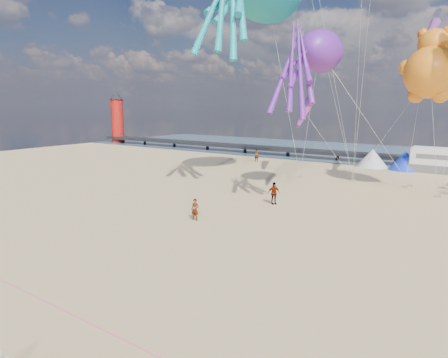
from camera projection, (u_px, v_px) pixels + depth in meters
ground at (186, 280)px, 18.84m from camera, size 120.00×120.00×0.00m
water at (410, 156)px, 63.23m from camera, size 120.00×120.00×0.00m
pier at (226, 145)px, 69.85m from camera, size 60.00×3.00×0.50m
lighthouse at (117, 121)px, 84.87m from camera, size 2.60×2.60×9.00m
motorhome_0 at (442, 161)px, 47.49m from camera, size 6.60×2.50×3.00m
tent_white at (372, 158)px, 52.02m from camera, size 4.00×4.00×2.40m
tent_blue at (405, 160)px, 49.78m from camera, size 4.00×4.00×2.40m
rope_line at (99, 328)px, 14.80m from camera, size 34.00×0.03×0.03m
standing_person at (195, 210)px, 28.36m from camera, size 0.64×0.49×1.57m
beachgoer_3 at (274, 193)px, 32.88m from camera, size 1.30×1.36×1.86m
beachgoer_5 at (257, 155)px, 56.91m from camera, size 1.71×0.56×1.84m
sandbag_a at (300, 177)px, 44.66m from camera, size 0.50×0.35×0.22m
sandbag_b at (410, 186)px, 39.88m from camera, size 0.50×0.35×0.22m
sandbag_c at (437, 196)px, 35.37m from camera, size 0.50×0.35×0.22m
sandbag_d at (405, 187)px, 39.26m from camera, size 0.50×0.35×0.22m
sandbag_e at (353, 181)px, 42.46m from camera, size 0.50×0.35×0.22m
kite_octopus_purple at (320, 51)px, 33.48m from camera, size 6.23×9.18×9.66m
kite_teddy_orange at (430, 72)px, 34.89m from camera, size 6.99×6.82×7.71m
windsock_left at (319, 55)px, 40.61m from camera, size 2.94×6.37×6.33m
windsock_mid at (430, 34)px, 37.25m from camera, size 1.09×6.65×6.64m
windsock_right at (305, 112)px, 35.86m from camera, size 1.64×4.83×4.75m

